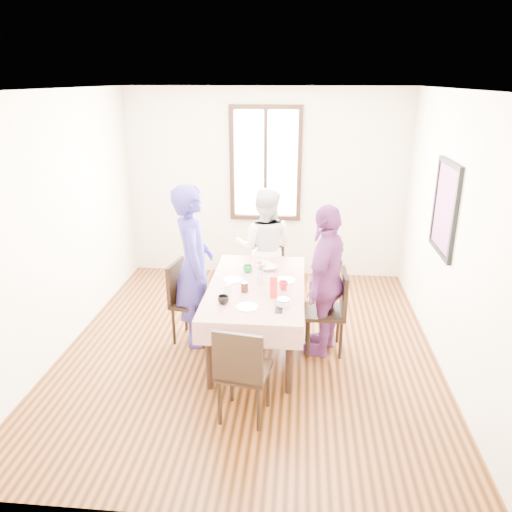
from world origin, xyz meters
name	(u,v)px	position (x,y,z in m)	size (l,w,h in m)	color
ground	(250,347)	(0.00, 0.00, 0.00)	(4.50, 4.50, 0.00)	black
back_wall	(266,185)	(0.00, 2.25, 1.35)	(4.00, 4.00, 0.00)	#F2E6C7
right_wall	(453,236)	(2.00, 0.00, 1.35)	(4.50, 4.50, 0.00)	#F2E6C7
window_frame	(266,164)	(0.00, 2.23, 1.65)	(1.02, 0.06, 1.62)	black
window_pane	(266,164)	(0.00, 2.24, 1.65)	(0.90, 0.02, 1.50)	white
art_poster	(445,208)	(1.98, 0.30, 1.55)	(0.04, 0.76, 0.96)	red
dining_table	(256,318)	(0.08, -0.02, 0.38)	(0.87, 1.65, 0.75)	black
tablecloth	(256,285)	(0.08, -0.02, 0.76)	(0.99, 1.77, 0.01)	#560600
chair_left	(193,302)	(-0.65, 0.14, 0.46)	(0.42, 0.42, 0.91)	black
chair_right	(324,312)	(0.80, 0.04, 0.46)	(0.42, 0.42, 0.91)	black
chair_far	(265,272)	(0.08, 1.12, 0.46)	(0.42, 0.42, 0.91)	black
chair_near	(244,370)	(0.08, -1.15, 0.46)	(0.42, 0.42, 0.91)	black
person_left	(193,266)	(-0.63, 0.14, 0.89)	(0.65, 0.43, 1.78)	navy
person_far	(265,249)	(0.08, 1.10, 0.78)	(0.75, 0.59, 1.55)	silver
person_right	(324,280)	(0.78, 0.04, 0.82)	(0.96, 0.40, 1.63)	#703071
mug_black	(223,300)	(-0.20, -0.51, 0.80)	(0.11, 0.11, 0.08)	black
mug_flag	(283,286)	(0.36, -0.12, 0.81)	(0.10, 0.10, 0.09)	red
mug_green	(248,269)	(-0.05, 0.33, 0.80)	(0.10, 0.10, 0.08)	#0C7226
serving_bowl	(269,268)	(0.17, 0.42, 0.79)	(0.19, 0.19, 0.05)	white
juice_carton	(274,286)	(0.28, -0.30, 0.87)	(0.07, 0.07, 0.22)	red
butter_tub	(283,303)	(0.38, -0.50, 0.79)	(0.12, 0.12, 0.06)	white
jam_jar	(245,287)	(-0.03, -0.20, 0.81)	(0.07, 0.07, 0.10)	black
drinking_glass	(228,289)	(-0.19, -0.25, 0.81)	(0.07, 0.07, 0.10)	silver
smartphone	(279,310)	(0.34, -0.59, 0.77)	(0.07, 0.14, 0.01)	black
flower_vase	(260,277)	(0.11, 0.05, 0.83)	(0.07, 0.07, 0.13)	silver
plate_left	(232,280)	(-0.19, 0.08, 0.77)	(0.20, 0.20, 0.01)	white
plate_right	(286,280)	(0.38, 0.11, 0.77)	(0.20, 0.20, 0.01)	white
plate_far	(262,263)	(0.08, 0.60, 0.77)	(0.20, 0.20, 0.01)	white
plate_near	(247,307)	(0.04, -0.56, 0.77)	(0.20, 0.20, 0.01)	white
butter_lid	(283,300)	(0.38, -0.50, 0.83)	(0.12, 0.12, 0.01)	blue
flower_bunch	(260,266)	(0.11, 0.05, 0.94)	(0.09, 0.09, 0.10)	yellow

